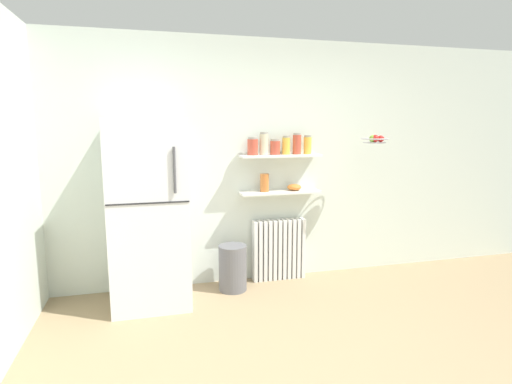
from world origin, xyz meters
name	(u,v)px	position (x,y,z in m)	size (l,w,h in m)	color
ground_plane	(313,345)	(0.00, 0.50, 0.00)	(7.04, 7.04, 0.00)	#9E8460
back_wall	(261,162)	(0.00, 2.05, 1.30)	(7.04, 0.10, 2.60)	silver
refrigerator	(149,213)	(-1.20, 1.65, 0.88)	(0.71, 0.73, 1.77)	silver
radiator	(279,249)	(0.18, 1.92, 0.34)	(0.59, 0.12, 0.67)	white
wall_shelf_lower	(280,192)	(0.18, 1.89, 0.99)	(0.87, 0.22, 0.03)	white
wall_shelf_upper	(281,156)	(0.18, 1.89, 1.38)	(0.87, 0.22, 0.03)	white
storage_jar_0	(253,146)	(-0.13, 1.89, 1.48)	(0.11, 0.11, 0.19)	#C64C38
storage_jar_1	(264,144)	(-0.01, 1.89, 1.51)	(0.09, 0.09, 0.24)	beige
storage_jar_2	(275,147)	(0.11, 1.89, 1.47)	(0.11, 0.11, 0.16)	#C64C38
storage_jar_3	(286,145)	(0.24, 1.89, 1.49)	(0.08, 0.08, 0.20)	yellow
storage_jar_4	(297,144)	(0.36, 1.89, 1.50)	(0.09, 0.09, 0.23)	#C64C38
storage_jar_5	(308,145)	(0.48, 1.89, 1.49)	(0.08, 0.08, 0.20)	yellow
vase	(265,183)	(0.00, 1.89, 1.10)	(0.09, 0.09, 0.19)	#CC7033
shelf_bowl	(294,187)	(0.34, 1.89, 1.04)	(0.15, 0.15, 0.07)	orange
trash_bin	(233,268)	(-0.38, 1.74, 0.24)	(0.29, 0.29, 0.48)	slate
hanging_fruit_basket	(375,139)	(1.13, 1.62, 1.56)	(0.29, 0.29, 0.09)	#B2B2B7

